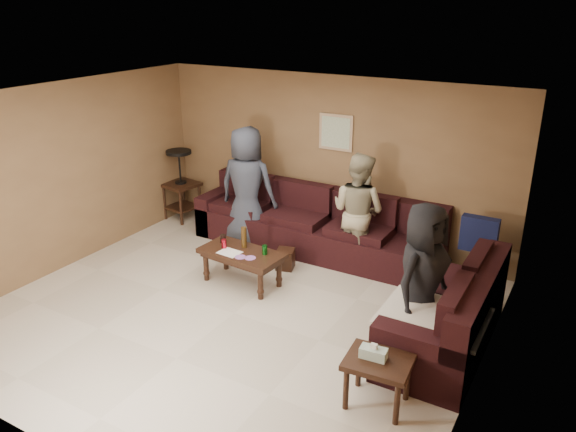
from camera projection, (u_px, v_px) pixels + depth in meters
The scene contains 10 objects.
room at pixel (229, 179), 6.04m from camera, with size 5.60×5.50×2.50m.
sectional_sofa at pixel (350, 255), 7.38m from camera, with size 4.65×2.90×0.97m.
coffee_table at pixel (242, 256), 7.22m from camera, with size 1.13×0.63×0.74m.
end_table_left at pixel (181, 184), 9.28m from camera, with size 0.59×0.59×1.18m.
side_table_right at pixel (377, 366), 5.03m from camera, with size 0.62×0.52×0.63m.
waste_bin at pixel (285, 259), 7.71m from camera, with size 0.23×0.23×0.28m, color black.
wall_art at pixel (336, 132), 7.98m from camera, with size 0.52×0.04×0.52m.
person_left at pixel (247, 187), 8.25m from camera, with size 0.87×0.57×1.79m, color #313744.
person_middle at pixel (358, 211), 7.54m from camera, with size 0.79×0.61×1.62m, color tan.
person_right at pixel (422, 278), 5.74m from camera, with size 0.79×0.52×1.63m, color black.
Camera 1 is at (3.44, -4.68, 3.50)m, focal length 35.00 mm.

